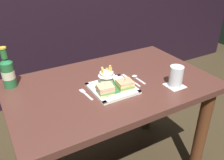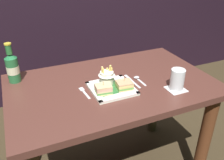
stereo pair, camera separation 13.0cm
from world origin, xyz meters
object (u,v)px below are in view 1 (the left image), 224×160
at_px(dining_table, 112,103).
at_px(water_glass, 176,78).
at_px(fries_cup, 107,76).
at_px(spoon, 136,77).
at_px(square_plate, 112,89).
at_px(sandwich_half_left, 105,89).
at_px(beer_bottle, 8,72).
at_px(sandwich_half_right, 125,84).
at_px(fork, 86,94).
at_px(knife, 130,80).

height_order(dining_table, water_glass, water_glass).
height_order(fries_cup, spoon, fries_cup).
height_order(square_plate, spoon, square_plate).
bearing_deg(sandwich_half_left, beer_bottle, 140.45).
bearing_deg(water_glass, sandwich_half_right, 157.21).
bearing_deg(spoon, dining_table, 172.76).
relative_size(square_plate, sandwich_half_right, 2.52).
height_order(square_plate, fries_cup, fries_cup).
relative_size(beer_bottle, fork, 1.86).
bearing_deg(beer_bottle, sandwich_half_right, -32.60).
relative_size(dining_table, knife, 6.71).
bearing_deg(sandwich_half_right, spoon, 31.35).
bearing_deg(water_glass, knife, 133.62).
height_order(fries_cup, water_glass, fries_cup).
relative_size(beer_bottle, spoon, 1.97).
xyz_separation_m(dining_table, water_glass, (0.30, -0.21, 0.20)).
height_order(sandwich_half_left, water_glass, water_glass).
height_order(sandwich_half_right, spoon, sandwich_half_right).
relative_size(sandwich_half_left, sandwich_half_right, 0.99).
relative_size(sandwich_half_left, water_glass, 0.77).
relative_size(dining_table, spoon, 9.95).
bearing_deg(spoon, sandwich_half_left, -162.60).
bearing_deg(beer_bottle, square_plate, -33.37).
distance_m(sandwich_half_right, spoon, 0.16).
distance_m(square_plate, beer_bottle, 0.59).
xyz_separation_m(sandwich_half_right, fork, (-0.21, 0.06, -0.03)).
xyz_separation_m(sandwich_half_left, spoon, (0.26, 0.08, -0.03)).
height_order(fries_cup, beer_bottle, beer_bottle).
relative_size(dining_table, sandwich_half_left, 13.05).
height_order(sandwich_half_left, beer_bottle, beer_bottle).
bearing_deg(water_glass, dining_table, 144.30).
bearing_deg(square_plate, sandwich_half_left, -153.92).
distance_m(square_plate, sandwich_half_right, 0.07).
bearing_deg(spoon, square_plate, -165.59).
distance_m(square_plate, knife, 0.16).
height_order(water_glass, knife, water_glass).
bearing_deg(sandwich_half_right, sandwich_half_left, -180.00).
bearing_deg(spoon, knife, -176.38).
distance_m(sandwich_half_right, knife, 0.12).
xyz_separation_m(fries_cup, spoon, (0.20, -0.01, -0.06)).
bearing_deg(spoon, fries_cup, 177.37).
distance_m(water_glass, knife, 0.27).
distance_m(dining_table, sandwich_half_left, 0.23).
xyz_separation_m(beer_bottle, knife, (0.64, -0.27, -0.09)).
relative_size(dining_table, fork, 9.38).
xyz_separation_m(dining_table, knife, (0.12, -0.02, 0.14)).
height_order(square_plate, sandwich_half_left, sandwich_half_left).
xyz_separation_m(beer_bottle, water_glass, (0.82, -0.46, -0.04)).
distance_m(beer_bottle, water_glass, 0.94).
bearing_deg(beer_bottle, spoon, -21.73).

